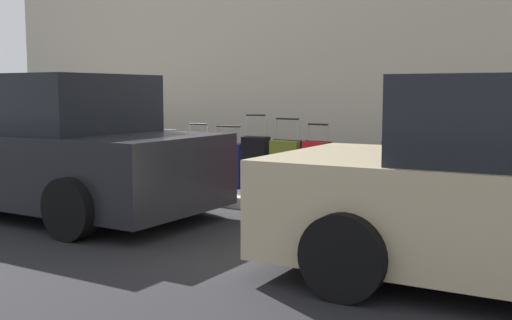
% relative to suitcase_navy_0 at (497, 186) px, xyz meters
% --- Properties ---
extents(ground_plane, '(40.00, 40.00, 0.00)m').
position_rel_suitcase_navy_0_xyz_m(ground_plane, '(4.24, 0.66, -0.46)').
color(ground_plane, black).
extents(sidewalk_curb, '(18.00, 5.00, 0.14)m').
position_rel_suitcase_navy_0_xyz_m(sidewalk_curb, '(4.24, -1.84, -0.39)').
color(sidewalk_curb, '#ADA89E').
rests_on(sidewalk_curb, ground_plane).
extents(suitcase_navy_0, '(0.44, 0.24, 0.94)m').
position_rel_suitcase_navy_0_xyz_m(suitcase_navy_0, '(0.00, 0.00, 0.00)').
color(suitcase_navy_0, navy).
rests_on(suitcase_navy_0, sidewalk_curb).
extents(suitcase_silver_1, '(0.51, 0.25, 0.89)m').
position_rel_suitcase_navy_0_xyz_m(suitcase_silver_1, '(0.56, 0.11, -0.03)').
color(suitcase_silver_1, '#9EA0A8').
rests_on(suitcase_silver_1, sidewalk_curb).
extents(suitcase_teal_2, '(0.37, 0.20, 1.05)m').
position_rel_suitcase_navy_0_xyz_m(suitcase_teal_2, '(1.09, 0.08, 0.07)').
color(suitcase_teal_2, '#0F606B').
rests_on(suitcase_teal_2, sidewalk_curb).
extents(suitcase_maroon_3, '(0.50, 0.20, 0.72)m').
position_rel_suitcase_navy_0_xyz_m(suitcase_maroon_3, '(1.62, -0.01, 0.01)').
color(suitcase_maroon_3, maroon).
rests_on(suitcase_maroon_3, sidewalk_curb).
extents(suitcase_red_4, '(0.36, 0.20, 0.96)m').
position_rel_suitcase_navy_0_xyz_m(suitcase_red_4, '(2.14, 0.11, 0.04)').
color(suitcase_red_4, red).
rests_on(suitcase_red_4, sidewalk_curb).
extents(suitcase_olive_5, '(0.41, 0.24, 1.01)m').
position_rel_suitcase_navy_0_xyz_m(suitcase_olive_5, '(2.62, 0.05, 0.04)').
color(suitcase_olive_5, '#59601E').
rests_on(suitcase_olive_5, sidewalk_curb).
extents(suitcase_black_6, '(0.37, 0.22, 1.05)m').
position_rel_suitcase_navy_0_xyz_m(suitcase_black_6, '(3.09, 0.08, 0.05)').
color(suitcase_black_6, black).
rests_on(suitcase_black_6, sidewalk_curb).
extents(suitcase_navy_7, '(0.48, 0.24, 0.88)m').
position_rel_suitcase_navy_0_xyz_m(suitcase_navy_7, '(3.60, -0.01, -0.00)').
color(suitcase_navy_7, navy).
rests_on(suitcase_navy_7, sidewalk_curb).
extents(suitcase_silver_8, '(0.42, 0.26, 0.90)m').
position_rel_suitcase_navy_0_xyz_m(suitcase_silver_8, '(4.14, -0.01, -0.04)').
color(suitcase_silver_8, '#9EA0A8').
rests_on(suitcase_silver_8, sidewalk_curb).
extents(suitcase_teal_9, '(0.40, 0.25, 0.80)m').
position_rel_suitcase_navy_0_xyz_m(suitcase_teal_9, '(4.63, 0.08, -0.02)').
color(suitcase_teal_9, '#0F606B').
rests_on(suitcase_teal_9, sidewalk_curb).
extents(suitcase_maroon_10, '(0.40, 0.25, 0.88)m').
position_rel_suitcase_navy_0_xyz_m(suitcase_maroon_10, '(5.12, -0.02, -0.01)').
color(suitcase_maroon_10, maroon).
rests_on(suitcase_maroon_10, sidewalk_curb).
extents(fire_hydrant, '(0.39, 0.21, 0.80)m').
position_rel_suitcase_navy_0_xyz_m(fire_hydrant, '(5.98, 0.06, 0.10)').
color(fire_hydrant, '#99999E').
rests_on(fire_hydrant, sidewalk_curb).
extents(bollard_post, '(0.13, 0.13, 0.84)m').
position_rel_suitcase_navy_0_xyz_m(bollard_post, '(6.74, 0.21, 0.10)').
color(bollard_post, brown).
rests_on(bollard_post, sidewalk_curb).
extents(parked_car_charcoal_1, '(4.37, 2.13, 1.68)m').
position_rel_suitcase_navy_0_xyz_m(parked_car_charcoal_1, '(4.81, 2.08, 0.32)').
color(parked_car_charcoal_1, black).
rests_on(parked_car_charcoal_1, ground_plane).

